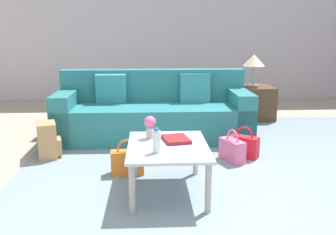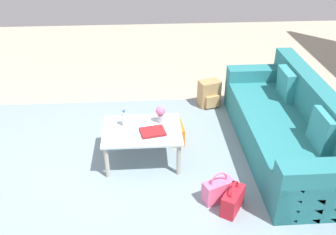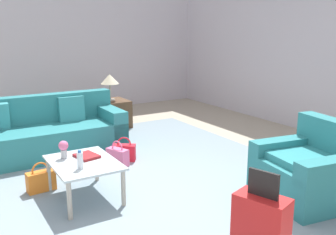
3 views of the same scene
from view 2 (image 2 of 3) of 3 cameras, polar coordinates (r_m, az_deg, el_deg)
The scene contains 11 objects.
ground_plane at distance 4.19m, azimuth -9.28°, elevation -10.70°, with size 12.00×12.00×0.00m, color #A89E89.
area_rug at distance 4.02m, azimuth -0.77°, elevation -12.32°, with size 5.20×4.40×0.01m, color gray.
couch at distance 4.79m, azimuth 18.10°, elevation -1.65°, with size 0.91×2.48×0.88m.
coffee_table at distance 4.34m, azimuth -3.94°, elevation -2.48°, with size 0.90×0.68×0.43m.
water_bottle at distance 4.35m, azimuth -6.66°, elevation -0.16°, with size 0.06×0.06×0.20m.
coffee_table_book at distance 4.23m, azimuth -2.35°, elevation -2.18°, with size 0.27×0.21×0.03m, color maroon.
flower_vase at distance 4.37m, azimuth -1.16°, elevation 0.69°, with size 0.11×0.11×0.21m.
handbag_pink at distance 3.97m, azimuth 7.63°, elevation -10.90°, with size 0.35×0.25×0.36m.
handbag_orange at distance 4.81m, azimuth 1.46°, elevation -2.27°, with size 0.16×0.33×0.36m.
handbag_red at distance 3.88m, azimuth 9.84°, elevation -12.32°, with size 0.29×0.34×0.36m.
backpack_tan at distance 5.63m, azimuth 6.32°, elevation 3.57°, with size 0.35×0.31×0.40m.
Camera 2 is at (-0.46, 3.13, 2.75)m, focal length 40.00 mm.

